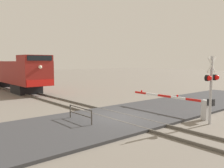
{
  "coord_description": "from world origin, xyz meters",
  "views": [
    {
      "loc": [
        -9.72,
        -10.87,
        3.55
      ],
      "look_at": [
        0.91,
        1.76,
        1.97
      ],
      "focal_mm": 38.37,
      "sensor_mm": 36.0,
      "label": 1
    }
  ],
  "objects": [
    {
      "name": "crossing_signal",
      "position": [
        3.05,
        -4.31,
        2.38
      ],
      "size": [
        1.18,
        0.33,
        3.86
      ],
      "color": "#ADADB2",
      "rests_on": "ground_plane"
    },
    {
      "name": "crossing_gate",
      "position": [
        3.8,
        -2.71,
        0.84
      ],
      "size": [
        0.36,
        6.41,
        1.33
      ],
      "color": "silver",
      "rests_on": "ground_plane"
    },
    {
      "name": "ground_plane",
      "position": [
        0.0,
        0.0,
        0.0
      ],
      "size": [
        160.0,
        160.0,
        0.0
      ],
      "primitive_type": "plane",
      "color": "slate"
    },
    {
      "name": "rail_track_left",
      "position": [
        -0.72,
        0.0,
        0.07
      ],
      "size": [
        0.08,
        80.0,
        0.15
      ],
      "primitive_type": "cube",
      "color": "#59544C",
      "rests_on": "ground_plane"
    },
    {
      "name": "rail_track_right",
      "position": [
        0.72,
        0.0,
        0.07
      ],
      "size": [
        0.08,
        80.0,
        0.15
      ],
      "primitive_type": "cube",
      "color": "#59544C",
      "rests_on": "ground_plane"
    },
    {
      "name": "locomotive",
      "position": [
        0.0,
        19.9,
        2.14
      ],
      "size": [
        2.94,
        17.24,
        4.17
      ],
      "color": "black",
      "rests_on": "ground_plane"
    },
    {
      "name": "road_surface",
      "position": [
        0.0,
        0.0,
        0.07
      ],
      "size": [
        36.0,
        6.2,
        0.14
      ],
      "primitive_type": "cube",
      "color": "#38383A",
      "rests_on": "ground_plane"
    },
    {
      "name": "guard_railing",
      "position": [
        -2.48,
        0.54,
        0.61
      ],
      "size": [
        0.08,
        2.31,
        0.95
      ],
      "color": "#4C4742",
      "rests_on": "ground_plane"
    }
  ]
}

